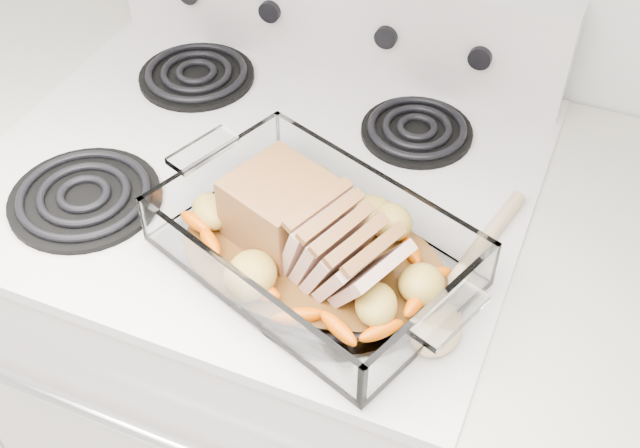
% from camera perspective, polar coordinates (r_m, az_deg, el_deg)
% --- Properties ---
extents(electric_range, '(0.78, 0.70, 1.12)m').
position_cam_1_polar(electric_range, '(1.51, -3.44, -8.96)').
color(electric_range, silver).
rests_on(electric_range, ground).
extents(baking_dish, '(0.38, 0.25, 0.07)m').
position_cam_1_polar(baking_dish, '(1.01, -0.44, -1.88)').
color(baking_dish, silver).
rests_on(baking_dish, electric_range).
extents(pork_roast, '(0.24, 0.11, 0.09)m').
position_cam_1_polar(pork_roast, '(0.99, -1.67, -0.22)').
color(pork_roast, brown).
rests_on(pork_roast, baking_dish).
extents(roast_vegetables, '(0.37, 0.20, 0.05)m').
position_cam_1_polar(roast_vegetables, '(1.03, 0.16, -0.08)').
color(roast_vegetables, '#CB5100').
rests_on(roast_vegetables, baking_dish).
extents(wooden_spoon, '(0.08, 0.31, 0.02)m').
position_cam_1_polar(wooden_spoon, '(1.00, 9.51, -4.82)').
color(wooden_spoon, tan).
rests_on(wooden_spoon, electric_range).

